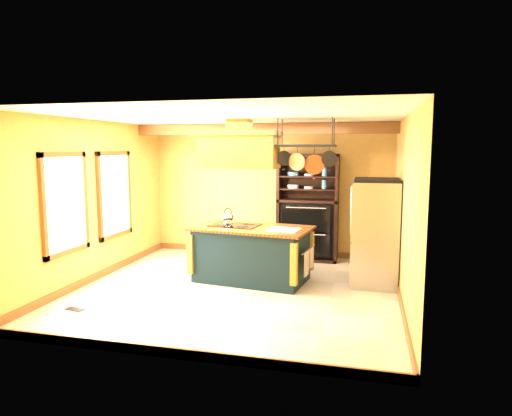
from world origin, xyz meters
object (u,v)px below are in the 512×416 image
at_px(kitchen_island, 251,253).
at_px(hutch, 308,218).
at_px(refrigerator, 375,235).
at_px(range_hood, 240,148).
at_px(pot_rack, 306,152).

distance_m(kitchen_island, hutch, 1.92).
distance_m(refrigerator, hutch, 1.94).
bearing_deg(kitchen_island, range_hood, -171.77).
height_order(range_hood, hutch, range_hood).
bearing_deg(refrigerator, kitchen_island, -172.18).
bearing_deg(kitchen_island, hutch, 75.19).
xyz_separation_m(refrigerator, hutch, (-1.28, 1.46, 0.01)).
xyz_separation_m(range_hood, pot_rack, (1.10, 0.00, -0.05)).
relative_size(range_hood, hutch, 0.63).
xyz_separation_m(kitchen_island, pot_rack, (0.91, 0.00, 1.71)).
distance_m(kitchen_island, pot_rack, 1.94).
relative_size(refrigerator, hutch, 0.80).
height_order(kitchen_island, hutch, hutch).
distance_m(pot_rack, hutch, 2.21).
height_order(range_hood, pot_rack, same).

